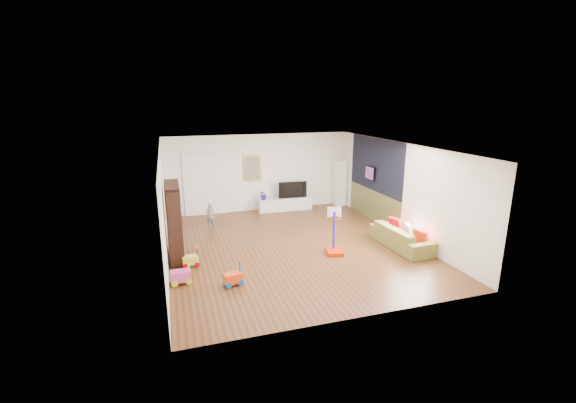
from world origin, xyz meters
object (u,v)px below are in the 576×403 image
object	(u,v)px
bookshelf	(174,222)
basketball_hoop	(335,231)
sofa	(401,237)
media_console	(285,204)

from	to	relation	value
bookshelf	basketball_hoop	world-z (taller)	bookshelf
sofa	basketball_hoop	distance (m)	1.93
media_console	sofa	world-z (taller)	sofa
sofa	media_console	bearing A→B (deg)	20.93
media_console	bookshelf	size ratio (longest dim) A/B	1.02
media_console	bookshelf	bearing A→B (deg)	-138.39
basketball_hoop	sofa	bearing A→B (deg)	9.89
media_console	basketball_hoop	xyz separation A→B (m)	(0.03, -4.28, 0.38)
sofa	basketball_hoop	bearing A→B (deg)	83.72
bookshelf	sofa	size ratio (longest dim) A/B	0.96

